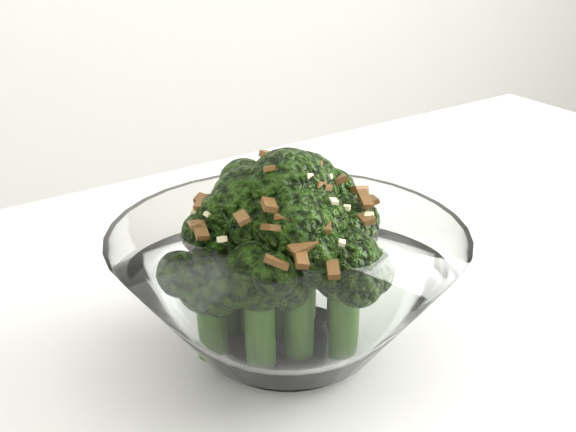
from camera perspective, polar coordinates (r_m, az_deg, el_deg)
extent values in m
cylinder|color=white|center=(1.14, 12.43, -12.96)|extent=(0.04, 0.04, 0.71)
cylinder|color=white|center=(0.51, 0.00, -8.39)|extent=(0.08, 0.08, 0.01)
cylinder|color=#2A4F14|center=(0.49, 0.00, -3.85)|extent=(0.02, 0.02, 0.08)
sphere|color=#22420C|center=(0.47, 0.00, 1.60)|extent=(0.05, 0.05, 0.05)
cylinder|color=#2A4F14|center=(0.51, 0.94, -3.09)|extent=(0.02, 0.02, 0.07)
sphere|color=#22420C|center=(0.49, 0.98, 1.73)|extent=(0.04, 0.04, 0.04)
cylinder|color=#2A4F14|center=(0.49, -2.29, -4.10)|extent=(0.02, 0.02, 0.07)
sphere|color=#22420C|center=(0.47, -2.38, 0.72)|extent=(0.04, 0.04, 0.04)
cylinder|color=#2A4F14|center=(0.47, 0.72, -5.69)|extent=(0.02, 0.02, 0.06)
sphere|color=#22420C|center=(0.45, 0.75, -0.95)|extent=(0.04, 0.04, 0.04)
cylinder|color=#2A4F14|center=(0.50, 3.49, -4.65)|extent=(0.02, 0.02, 0.05)
sphere|color=#22420C|center=(0.48, 3.59, -0.90)|extent=(0.04, 0.04, 0.04)
cylinder|color=#2A4F14|center=(0.50, -3.91, -4.97)|extent=(0.02, 0.02, 0.05)
sphere|color=#22420C|center=(0.48, -4.02, -1.31)|extent=(0.04, 0.04, 0.04)
cylinder|color=#2A4F14|center=(0.47, 3.64, -6.79)|extent=(0.02, 0.02, 0.05)
sphere|color=#22420C|center=(0.46, 3.75, -3.19)|extent=(0.04, 0.04, 0.04)
cylinder|color=#2A4F14|center=(0.47, -1.81, -7.36)|extent=(0.02, 0.02, 0.04)
sphere|color=#22420C|center=(0.45, -1.86, -3.87)|extent=(0.04, 0.04, 0.04)
cylinder|color=#2A4F14|center=(0.53, 3.47, -3.89)|extent=(0.02, 0.02, 0.04)
sphere|color=#22420C|center=(0.52, 3.55, -1.15)|extent=(0.04, 0.04, 0.04)
cylinder|color=#2A4F14|center=(0.48, -4.93, -7.09)|extent=(0.02, 0.02, 0.04)
sphere|color=#22420C|center=(0.47, -5.05, -4.20)|extent=(0.04, 0.04, 0.04)
cylinder|color=#2A4F14|center=(0.53, -0.67, -3.64)|extent=(0.02, 0.02, 0.04)
sphere|color=#22420C|center=(0.52, -0.69, -0.81)|extent=(0.04, 0.04, 0.04)
cylinder|color=#2A4F14|center=(0.51, -0.50, -3.96)|extent=(0.02, 0.02, 0.05)
sphere|color=#22420C|center=(0.49, -0.51, -0.29)|extent=(0.04, 0.04, 0.04)
cube|color=brown|center=(0.46, 1.82, 3.19)|extent=(0.01, 0.01, 0.00)
cube|color=brown|center=(0.45, 1.59, 2.22)|extent=(0.01, 0.01, 0.01)
cube|color=brown|center=(0.48, -3.22, 2.60)|extent=(0.01, 0.01, 0.00)
cube|color=brown|center=(0.43, 2.93, -3.48)|extent=(0.01, 0.01, 0.01)
cube|color=brown|center=(0.46, -5.69, -0.91)|extent=(0.01, 0.01, 0.01)
cube|color=brown|center=(0.47, -4.23, 1.22)|extent=(0.01, 0.01, 0.01)
cube|color=brown|center=(0.46, 2.19, 2.02)|extent=(0.01, 0.01, 0.01)
cube|color=brown|center=(0.52, 3.72, 1.09)|extent=(0.01, 0.01, 0.01)
cube|color=brown|center=(0.48, 5.39, 1.00)|extent=(0.01, 0.01, 0.01)
cube|color=brown|center=(0.44, -1.12, -0.75)|extent=(0.01, 0.01, 0.01)
cube|color=brown|center=(0.51, -1.96, 1.68)|extent=(0.02, 0.01, 0.01)
cube|color=brown|center=(0.49, -0.62, 3.12)|extent=(0.01, 0.01, 0.01)
cube|color=brown|center=(0.44, 2.46, -0.54)|extent=(0.01, 0.01, 0.01)
cube|color=brown|center=(0.43, -0.75, -3.00)|extent=(0.01, 0.01, 0.01)
cube|color=brown|center=(0.51, -4.60, 1.20)|extent=(0.01, 0.01, 0.01)
cube|color=brown|center=(0.46, 5.12, -0.15)|extent=(0.01, 0.01, 0.01)
cube|color=brown|center=(0.48, -4.92, 0.89)|extent=(0.01, 0.01, 0.01)
cube|color=brown|center=(0.47, 4.99, 1.11)|extent=(0.01, 0.01, 0.01)
cube|color=brown|center=(0.51, -1.94, 1.93)|extent=(0.01, 0.01, 0.01)
cube|color=brown|center=(0.47, -5.30, 0.81)|extent=(0.01, 0.01, 0.01)
cube|color=brown|center=(0.51, 1.35, 2.34)|extent=(0.01, 0.01, 0.00)
cube|color=brown|center=(0.46, -6.07, -0.52)|extent=(0.01, 0.01, 0.01)
cube|color=brown|center=(0.50, 1.29, 2.31)|extent=(0.01, 0.01, 0.01)
cube|color=brown|center=(0.50, 1.64, 2.17)|extent=(0.01, 0.01, 0.01)
cube|color=brown|center=(0.46, -1.08, 3.89)|extent=(0.01, 0.01, 0.01)
cube|color=brown|center=(0.44, -0.06, -0.08)|extent=(0.01, 0.01, 0.01)
cube|color=brown|center=(0.52, 1.13, 2.19)|extent=(0.01, 0.01, 0.00)
cube|color=brown|center=(0.44, -2.99, -0.11)|extent=(0.01, 0.01, 0.00)
cube|color=brown|center=(0.49, -5.04, 1.06)|extent=(0.01, 0.01, 0.01)
cube|color=brown|center=(0.51, 2.55, 2.37)|extent=(0.01, 0.02, 0.01)
cube|color=brown|center=(0.50, -5.45, 1.06)|extent=(0.01, 0.01, 0.01)
cube|color=brown|center=(0.50, -2.53, 2.47)|extent=(0.01, 0.01, 0.01)
cube|color=brown|center=(0.43, 0.87, -2.78)|extent=(0.01, 0.01, 0.01)
cube|color=brown|center=(0.45, -1.14, 3.19)|extent=(0.01, 0.01, 0.01)
cube|color=brown|center=(0.47, -0.08, 3.72)|extent=(0.02, 0.01, 0.01)
cube|color=brown|center=(0.48, 3.36, 2.42)|extent=(0.01, 0.02, 0.01)
cube|color=brown|center=(0.49, -0.18, 3.34)|extent=(0.01, 0.01, 0.01)
cube|color=brown|center=(0.50, -2.33, 1.85)|extent=(0.01, 0.01, 0.01)
cube|color=brown|center=(0.47, -1.18, 3.33)|extent=(0.01, 0.02, 0.01)
cube|color=brown|center=(0.44, -1.23, 0.72)|extent=(0.01, 0.01, 0.01)
cube|color=brown|center=(0.46, 0.92, 3.76)|extent=(0.01, 0.01, 0.00)
cube|color=brown|center=(0.43, 0.99, -1.95)|extent=(0.02, 0.01, 0.01)
cube|color=brown|center=(0.49, 4.54, 1.72)|extent=(0.01, 0.01, 0.01)
cube|color=beige|center=(0.45, 2.95, 0.92)|extent=(0.01, 0.01, 0.00)
cube|color=beige|center=(0.47, 2.21, 2.69)|extent=(0.01, 0.01, 0.00)
cube|color=beige|center=(0.47, -6.09, 0.23)|extent=(0.00, 0.00, 0.00)
cube|color=beige|center=(0.47, -1.76, 3.48)|extent=(0.01, 0.01, 0.00)
cube|color=beige|center=(0.48, -5.32, 0.84)|extent=(0.00, 0.00, 0.00)
cube|color=beige|center=(0.44, 3.51, -1.74)|extent=(0.00, 0.00, 0.00)
cube|color=beige|center=(0.47, -1.07, 3.81)|extent=(0.00, 0.00, 0.00)
cube|color=beige|center=(0.46, -2.37, 2.63)|extent=(0.01, 0.01, 0.00)
cube|color=beige|center=(0.46, 5.26, -0.02)|extent=(0.01, 0.01, 0.00)
cube|color=beige|center=(0.50, 3.37, 1.96)|extent=(0.01, 0.00, 0.00)
cube|color=beige|center=(0.46, -3.05, 1.74)|extent=(0.00, 0.00, 0.00)
cube|color=beige|center=(0.49, 1.43, 2.88)|extent=(0.00, 0.00, 0.00)
cube|color=beige|center=(0.45, 1.31, 2.58)|extent=(0.01, 0.01, 0.00)
cube|color=beige|center=(0.45, 3.83, 0.54)|extent=(0.00, 0.00, 0.00)
cube|color=beige|center=(0.49, -1.07, 2.84)|extent=(0.01, 0.01, 0.01)
cube|color=beige|center=(0.44, 0.88, 1.12)|extent=(0.00, 0.01, 0.01)
cube|color=beige|center=(0.47, 2.65, 2.53)|extent=(0.01, 0.01, 0.00)
cube|color=beige|center=(0.46, -5.26, 0.11)|extent=(0.00, 0.00, 0.00)
cube|color=beige|center=(0.46, -3.94, 1.02)|extent=(0.01, 0.01, 0.01)
cube|color=beige|center=(0.52, 0.64, 1.99)|extent=(0.00, 0.01, 0.00)
cube|color=beige|center=(0.49, -4.49, 1.60)|extent=(0.00, 0.00, 0.00)
cube|color=beige|center=(0.46, -4.82, 0.54)|extent=(0.00, 0.01, 0.00)
cube|color=beige|center=(0.44, 1.53, -0.35)|extent=(0.00, 0.00, 0.00)
cube|color=beige|center=(0.48, -2.75, 2.49)|extent=(0.00, 0.00, 0.00)
cube|color=beige|center=(0.50, 0.26, 2.47)|extent=(0.00, 0.00, 0.00)
cube|color=beige|center=(0.44, -4.29, -1.50)|extent=(0.01, 0.01, 0.00)
cube|color=beige|center=(0.50, -3.34, 1.76)|extent=(0.01, 0.00, 0.00)
cube|color=beige|center=(0.50, -4.14, 1.51)|extent=(0.00, 0.00, 0.00)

